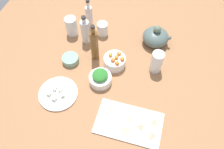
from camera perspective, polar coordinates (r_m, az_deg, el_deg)
tabletop at (r=137.64cm, az=0.00°, el=-1.49°), size 190.00×190.00×3.00cm
cutting_board at (r=123.81cm, az=4.15°, el=-11.82°), size 34.87×21.02×1.00cm
plate_tofu at (r=134.27cm, az=-13.08°, el=-4.58°), size 21.96×21.96×1.20cm
bowl_greens at (r=133.41cm, az=-2.88°, el=-1.14°), size 12.89×12.89×5.34cm
bowl_carrots at (r=139.71cm, az=0.65°, el=3.24°), size 13.06×13.06×6.45cm
bowl_small_side at (r=144.49cm, az=-10.18°, el=3.69°), size 10.09×10.09×3.92cm
teapot at (r=152.12cm, az=10.71°, el=9.10°), size 18.08×16.43×14.36cm
bottle_0 at (r=137.49cm, az=-4.35°, el=7.25°), size 4.74×4.74×26.71cm
bottle_1 at (r=159.00cm, az=-5.64°, el=14.14°), size 4.56×4.56×21.25cm
bottle_2 at (r=148.99cm, az=-6.56°, el=10.54°), size 5.48×5.48×20.81cm
drinking_glass_0 at (r=136.96cm, az=10.93°, el=3.07°), size 7.03×7.03×14.51cm
drinking_glass_1 at (r=155.56cm, az=-2.33°, el=11.13°), size 6.97×6.97×9.01cm
drinking_glass_2 at (r=156.67cm, az=-9.94°, el=11.61°), size 7.53×7.53×12.92cm
carrot_cube_0 at (r=138.12cm, az=1.75°, el=5.15°), size 2.53×2.53×1.80cm
carrot_cube_1 at (r=137.46cm, az=-0.38°, el=4.83°), size 1.86×1.86×1.80cm
carrot_cube_2 at (r=133.82cm, az=1.26°, el=2.79°), size 2.52×2.52×1.80cm
carrot_cube_3 at (r=136.39cm, az=1.08°, el=4.24°), size 2.47×2.47×1.80cm
carrot_cube_4 at (r=135.08cm, az=0.24°, el=3.53°), size 2.20×2.20×1.80cm
carrot_cube_5 at (r=135.66cm, az=2.55°, el=3.78°), size 2.52×2.52×1.80cm
chopped_greens_mound at (r=129.79cm, az=-2.96°, el=-0.13°), size 9.01×9.34×3.26cm
tofu_cube_0 at (r=133.21cm, az=-12.54°, el=-3.68°), size 2.60×2.60×2.20cm
tofu_cube_1 at (r=134.41cm, az=-13.92°, el=-3.35°), size 2.46×2.46×2.20cm
tofu_cube_2 at (r=131.31cm, az=-14.02°, el=-5.73°), size 2.60×2.60×2.20cm
tofu_cube_3 at (r=131.32cm, az=-11.98°, el=-4.92°), size 2.94×2.94×2.20cm
tofu_cube_4 at (r=133.55cm, az=-15.24°, el=-4.53°), size 2.55×2.55×2.20cm
dumpling_0 at (r=123.25cm, az=4.25°, el=-10.39°), size 7.77×7.80×2.40cm
dumpling_1 at (r=125.58cm, az=-0.20°, el=-7.85°), size 7.12×7.42×2.12cm
dumpling_2 at (r=121.21cm, az=9.67°, el=-14.10°), size 5.61×6.33×2.73cm
dumpling_3 at (r=121.83cm, az=7.10°, el=-12.33°), size 4.81×5.05×2.90cm
dumpling_4 at (r=120.59cm, az=3.37°, el=-13.05°), size 6.97×7.39×2.96cm
dumpling_5 at (r=123.78cm, az=10.41°, el=-11.04°), size 7.54×7.55×3.10cm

